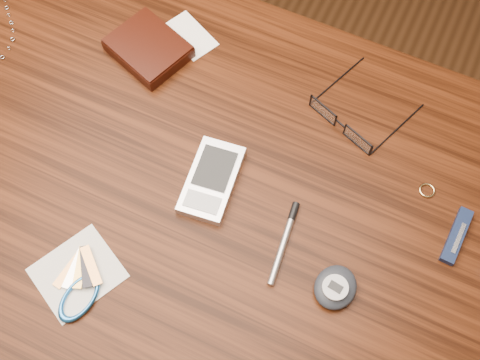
% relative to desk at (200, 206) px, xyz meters
% --- Properties ---
extents(ground, '(3.80, 3.80, 0.00)m').
position_rel_desk_xyz_m(ground, '(0.00, 0.00, -0.65)').
color(ground, '#472814').
rests_on(ground, ground).
extents(desk, '(1.00, 0.70, 0.75)m').
position_rel_desk_xyz_m(desk, '(0.00, 0.00, 0.00)').
color(desk, '#361608').
rests_on(desk, ground).
extents(wallet_and_card, '(0.17, 0.17, 0.03)m').
position_rel_desk_xyz_m(wallet_and_card, '(-0.17, 0.17, 0.11)').
color(wallet_and_card, black).
rests_on(wallet_and_card, desk).
extents(eyeglasses, '(0.16, 0.17, 0.03)m').
position_rel_desk_xyz_m(eyeglasses, '(0.16, 0.18, 0.11)').
color(eyeglasses, black).
rests_on(eyeglasses, desk).
extents(gold_ring, '(0.03, 0.03, 0.00)m').
position_rel_desk_xyz_m(gold_ring, '(0.32, 0.13, 0.10)').
color(gold_ring, tan).
rests_on(gold_ring, desk).
extents(pda_phone, '(0.08, 0.13, 0.02)m').
position_rel_desk_xyz_m(pda_phone, '(0.02, 0.01, 0.11)').
color(pda_phone, silver).
rests_on(pda_phone, desk).
extents(pedometer, '(0.06, 0.07, 0.03)m').
position_rel_desk_xyz_m(pedometer, '(0.25, -0.07, 0.11)').
color(pedometer, '#21242D').
rests_on(pedometer, desk).
extents(notepad_keys, '(0.14, 0.14, 0.01)m').
position_rel_desk_xyz_m(notepad_keys, '(-0.07, -0.21, 0.11)').
color(notepad_keys, silver).
rests_on(notepad_keys, desk).
extents(pocket_knife, '(0.02, 0.09, 0.01)m').
position_rel_desk_xyz_m(pocket_knife, '(0.37, 0.08, 0.11)').
color(pocket_knife, '#101C38').
rests_on(pocket_knife, desk).
extents(silver_pen, '(0.02, 0.13, 0.01)m').
position_rel_desk_xyz_m(silver_pen, '(0.16, -0.03, 0.11)').
color(silver_pen, '#AAAAAE').
rests_on(silver_pen, desk).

